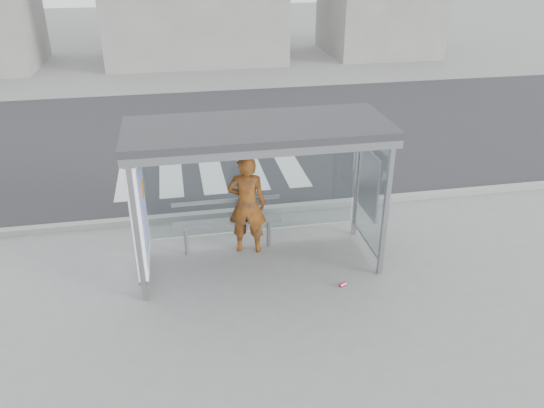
{
  "coord_description": "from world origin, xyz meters",
  "views": [
    {
      "loc": [
        -1.29,
        -7.93,
        5.29
      ],
      "look_at": [
        0.26,
        0.2,
        1.08
      ],
      "focal_mm": 35.0,
      "sensor_mm": 36.0,
      "label": 1
    }
  ],
  "objects_px": {
    "bus_shelter": "(236,162)",
    "soda_can": "(343,285)",
    "bench": "(227,222)",
    "person": "(247,204)"
  },
  "relations": [
    {
      "from": "bench",
      "to": "soda_can",
      "type": "xyz_separation_m",
      "value": [
        1.76,
        -1.53,
        -0.57
      ]
    },
    {
      "from": "person",
      "to": "soda_can",
      "type": "xyz_separation_m",
      "value": [
        1.4,
        -1.45,
        -0.93
      ]
    },
    {
      "from": "person",
      "to": "bench",
      "type": "distance_m",
      "value": 0.52
    },
    {
      "from": "soda_can",
      "to": "bus_shelter",
      "type": "bearing_deg",
      "value": 148.24
    },
    {
      "from": "person",
      "to": "bench",
      "type": "bearing_deg",
      "value": 1.89
    },
    {
      "from": "bus_shelter",
      "to": "person",
      "type": "height_order",
      "value": "bus_shelter"
    },
    {
      "from": "bus_shelter",
      "to": "bench",
      "type": "xyz_separation_m",
      "value": [
        -0.13,
        0.52,
        -1.38
      ]
    },
    {
      "from": "bus_shelter",
      "to": "person",
      "type": "bearing_deg",
      "value": 62.54
    },
    {
      "from": "bus_shelter",
      "to": "soda_can",
      "type": "relative_size",
      "value": 35.61
    },
    {
      "from": "person",
      "to": "bus_shelter",
      "type": "bearing_deg",
      "value": 75.96
    }
  ]
}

